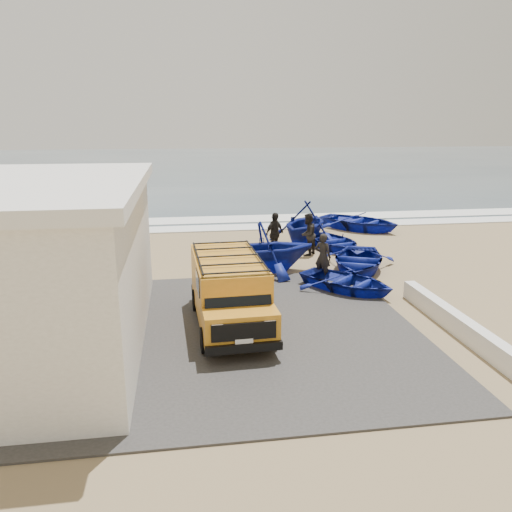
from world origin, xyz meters
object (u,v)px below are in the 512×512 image
boat_near_left (347,281)px  fisherman_front (323,257)px  boat_mid_left (266,247)px  fisherman_middle (308,234)px  parapet (457,323)px  van (229,289)px  boat_far_left (305,223)px  boat_near_right (358,260)px  boat_mid_right (334,242)px  fisherman_back (275,234)px  boat_far_right (359,221)px

boat_near_left → fisherman_front: (-0.45, 1.43, 0.52)m
boat_mid_left → fisherman_middle: 3.18m
boat_mid_left → fisherman_front: size_ratio=2.16×
parapet → van: van is taller
boat_far_left → fisherman_middle: 2.11m
parapet → van: size_ratio=1.25×
boat_near_right → fisherman_middle: (-1.35, 2.62, 0.51)m
boat_near_right → fisherman_middle: bearing=140.6°
boat_mid_right → fisherman_back: fisherman_back is taller
van → boat_near_right: van is taller
van → boat_mid_left: size_ratio=1.28×
boat_near_left → boat_far_right: 10.50m
boat_near_left → parapet: bearing=-105.1°
boat_mid_right → fisherman_front: size_ratio=1.99×
boat_far_left → boat_far_right: 4.61m
boat_far_right → fisherman_front: bearing=-160.8°
boat_near_right → fisherman_back: size_ratio=2.13×
boat_near_right → boat_mid_right: size_ratio=1.15×
parapet → boat_near_left: boat_near_left is taller
boat_near_right → boat_far_left: 4.84m
fisherman_front → fisherman_middle: bearing=-51.0°
parapet → fisherman_middle: fisherman_middle is taller
parapet → boat_far_left: (-1.59, 10.89, 0.75)m
boat_far_left → fisherman_back: 2.54m
fisherman_back → van: bearing=-148.0°
parapet → boat_mid_left: size_ratio=1.60×
fisherman_front → fisherman_back: fisherman_back is taller
boat_near_left → fisherman_middle: bearing=50.6°
boat_near_right → boat_far_right: size_ratio=0.91×
boat_far_right → fisherman_front: 9.41m
boat_near_right → van: bearing=-116.2°
parapet → boat_near_left: size_ratio=1.77×
parapet → fisherman_middle: (-1.98, 8.82, 0.65)m
van → fisherman_front: bearing=42.6°
boat_near_right → boat_mid_right: boat_near_right is taller
fisherman_back → boat_mid_right: bearing=-28.8°
van → fisherman_front: 5.39m
boat_mid_left → boat_mid_right: size_ratio=1.09×
boat_near_right → boat_mid_left: boat_mid_left is taller
fisherman_front → fisherman_back: (-1.08, 3.82, 0.06)m
boat_far_left → boat_far_right: size_ratio=0.89×
boat_far_left → boat_mid_right: bearing=-19.3°
boat_near_left → boat_mid_left: boat_mid_left is taller
parapet → boat_near_right: boat_near_right is taller
parapet → boat_mid_right: size_ratio=1.74×
parapet → boat_far_right: (2.13, 13.56, 0.18)m
fisherman_front → van: bearing=89.2°
van → fisherman_middle: 8.43m
parapet → fisherman_middle: size_ratio=3.26×
boat_near_left → boat_far_left: boat_far_left is taller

